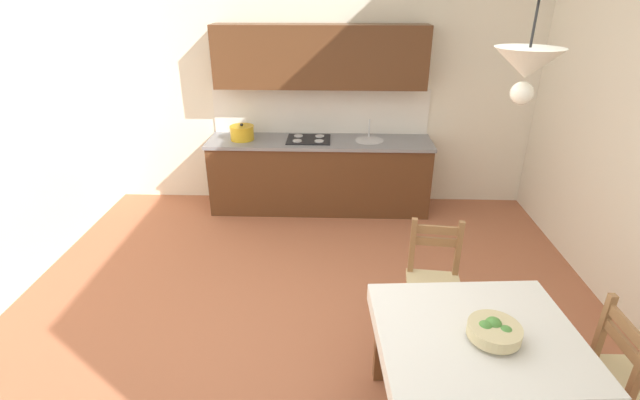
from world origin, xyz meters
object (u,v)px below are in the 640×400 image
pendant_lamp (527,65)px  fruit_bowl (494,331)px  dining_table (475,350)px  dining_chair_kitchen_side (433,283)px  kitchen_cabinetry (319,143)px  dining_chair_window_side (632,381)px

pendant_lamp → fruit_bowl: bearing=-83.9°
dining_table → dining_chair_kitchen_side: 0.95m
dining_table → dining_chair_kitchen_side: dining_chair_kitchen_side is taller
kitchen_cabinetry → dining_chair_window_side: 3.85m
kitchen_cabinetry → pendant_lamp: (1.10, -3.11, 1.39)m
fruit_bowl → pendant_lamp: 1.44m
dining_chair_kitchen_side → pendant_lamp: (0.10, -0.81, 1.80)m
kitchen_cabinetry → dining_chair_window_side: (1.99, -3.27, -0.41)m
dining_chair_kitchen_side → fruit_bowl: size_ratio=3.10×
dining_chair_window_side → pendant_lamp: bearing=170.4°
dining_table → pendant_lamp: (0.04, 0.12, 1.62)m
dining_chair_window_side → dining_chair_kitchen_side: bearing=135.9°
kitchen_cabinetry → dining_chair_kitchen_side: kitchen_cabinetry is taller
dining_table → dining_chair_window_side: dining_chair_window_side is taller
dining_table → dining_chair_window_side: 0.96m
dining_chair_kitchen_side → pendant_lamp: 1.98m
kitchen_cabinetry → fruit_bowl: 3.47m
dining_chair_kitchen_side → fruit_bowl: bearing=-83.2°
dining_chair_window_side → dining_table: bearing=178.0°
kitchen_cabinetry → dining_chair_kitchen_side: size_ratio=2.90×
fruit_bowl → pendant_lamp: pendant_lamp is taller
pendant_lamp → dining_chair_kitchen_side: bearing=97.0°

